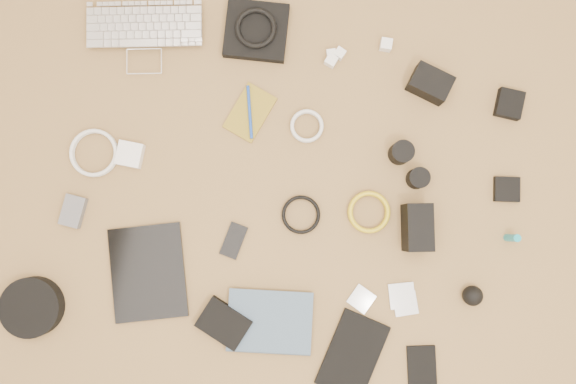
% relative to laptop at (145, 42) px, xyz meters
% --- Properties ---
extents(room_shell, '(4.04, 4.04, 2.58)m').
position_rel_laptop_xyz_m(room_shell, '(0.51, -0.39, 1.24)').
color(room_shell, olive).
rests_on(room_shell, ground).
extents(laptop, '(0.40, 0.32, 0.03)m').
position_rel_laptop_xyz_m(laptop, '(0.00, 0.00, 0.00)').
color(laptop, silver).
rests_on(laptop, ground).
extents(headphone_pouch, '(0.21, 0.20, 0.03)m').
position_rel_laptop_xyz_m(headphone_pouch, '(0.32, 0.10, 0.00)').
color(headphone_pouch, black).
rests_on(headphone_pouch, ground).
extents(headphones, '(0.16, 0.16, 0.02)m').
position_rel_laptop_xyz_m(headphones, '(0.32, 0.10, 0.03)').
color(headphones, black).
rests_on(headphones, headphone_pouch).
extents(charger_a, '(0.04, 0.04, 0.03)m').
position_rel_laptop_xyz_m(charger_a, '(0.56, 0.08, -0.00)').
color(charger_a, white).
rests_on(charger_a, ground).
extents(charger_b, '(0.04, 0.04, 0.03)m').
position_rel_laptop_xyz_m(charger_b, '(0.58, 0.09, -0.00)').
color(charger_b, white).
rests_on(charger_b, ground).
extents(charger_c, '(0.04, 0.04, 0.03)m').
position_rel_laptop_xyz_m(charger_c, '(0.72, 0.15, 0.00)').
color(charger_c, white).
rests_on(charger_c, ground).
extents(charger_d, '(0.04, 0.04, 0.03)m').
position_rel_laptop_xyz_m(charger_d, '(0.56, 0.06, 0.00)').
color(charger_d, white).
rests_on(charger_d, ground).
extents(dslr_camera, '(0.13, 0.11, 0.07)m').
position_rel_laptop_xyz_m(dslr_camera, '(0.87, 0.05, 0.02)').
color(dslr_camera, black).
rests_on(dslr_camera, ground).
extents(lens_pouch, '(0.08, 0.09, 0.03)m').
position_rel_laptop_xyz_m(lens_pouch, '(1.12, 0.05, 0.00)').
color(lens_pouch, black).
rests_on(lens_pouch, ground).
extents(notebook_olive, '(0.14, 0.18, 0.01)m').
position_rel_laptop_xyz_m(notebook_olive, '(0.36, -0.14, -0.01)').
color(notebook_olive, olive).
rests_on(notebook_olive, ground).
extents(pen_blue, '(0.05, 0.16, 0.01)m').
position_rel_laptop_xyz_m(pen_blue, '(0.36, -0.14, -0.00)').
color(pen_blue, '#133AA1').
rests_on(pen_blue, notebook_olive).
extents(cable_white_a, '(0.12, 0.12, 0.01)m').
position_rel_laptop_xyz_m(cable_white_a, '(0.53, -0.15, -0.01)').
color(cable_white_a, silver).
rests_on(cable_white_a, ground).
extents(lens_a, '(0.07, 0.07, 0.07)m').
position_rel_laptop_xyz_m(lens_a, '(0.82, -0.17, 0.02)').
color(lens_a, black).
rests_on(lens_a, ground).
extents(lens_b, '(0.08, 0.08, 0.06)m').
position_rel_laptop_xyz_m(lens_b, '(0.89, -0.23, 0.01)').
color(lens_b, black).
rests_on(lens_b, ground).
extents(card_reader, '(0.09, 0.09, 0.02)m').
position_rel_laptop_xyz_m(card_reader, '(1.16, -0.20, -0.00)').
color(card_reader, black).
rests_on(card_reader, ground).
extents(power_brick, '(0.07, 0.07, 0.03)m').
position_rel_laptop_xyz_m(power_brick, '(0.04, -0.34, 0.00)').
color(power_brick, white).
rests_on(power_brick, ground).
extents(cable_white_b, '(0.17, 0.17, 0.01)m').
position_rel_laptop_xyz_m(cable_white_b, '(-0.07, -0.36, -0.01)').
color(cable_white_b, silver).
rests_on(cable_white_b, ground).
extents(cable_black, '(0.13, 0.13, 0.01)m').
position_rel_laptop_xyz_m(cable_black, '(0.57, -0.41, -0.01)').
color(cable_black, black).
rests_on(cable_black, ground).
extents(cable_yellow, '(0.13, 0.13, 0.01)m').
position_rel_laptop_xyz_m(cable_yellow, '(0.77, -0.36, -0.01)').
color(cable_yellow, gold).
rests_on(cable_yellow, ground).
extents(flash, '(0.10, 0.15, 0.10)m').
position_rel_laptop_xyz_m(flash, '(0.91, -0.38, 0.04)').
color(flash, black).
rests_on(flash, ground).
extents(lens_cleaner, '(0.03, 0.03, 0.08)m').
position_rel_laptop_xyz_m(lens_cleaner, '(1.19, -0.34, 0.02)').
color(lens_cleaner, teal).
rests_on(lens_cleaner, ground).
extents(battery_charger, '(0.06, 0.09, 0.03)m').
position_rel_laptop_xyz_m(battery_charger, '(-0.09, -0.55, -0.00)').
color(battery_charger, '#58595D').
rests_on(battery_charger, ground).
extents(tablet, '(0.29, 0.33, 0.01)m').
position_rel_laptop_xyz_m(tablet, '(0.17, -0.68, -0.01)').
color(tablet, black).
rests_on(tablet, ground).
extents(phone, '(0.07, 0.11, 0.01)m').
position_rel_laptop_xyz_m(phone, '(0.40, -0.53, -0.01)').
color(phone, black).
rests_on(phone, ground).
extents(filter_case_left, '(0.09, 0.09, 0.01)m').
position_rel_laptop_xyz_m(filter_case_left, '(0.80, -0.62, -0.01)').
color(filter_case_left, silver).
rests_on(filter_case_left, ground).
extents(filter_case_mid, '(0.09, 0.09, 0.01)m').
position_rel_laptop_xyz_m(filter_case_mid, '(0.93, -0.60, -0.01)').
color(filter_case_mid, silver).
rests_on(filter_case_mid, ground).
extents(filter_case_right, '(0.09, 0.09, 0.01)m').
position_rel_laptop_xyz_m(filter_case_right, '(0.92, -0.58, -0.01)').
color(filter_case_right, silver).
rests_on(filter_case_right, ground).
extents(air_blower, '(0.08, 0.08, 0.06)m').
position_rel_laptop_xyz_m(air_blower, '(1.11, -0.53, 0.02)').
color(air_blower, black).
rests_on(air_blower, ground).
extents(headphone_case, '(0.19, 0.19, 0.05)m').
position_rel_laptop_xyz_m(headphone_case, '(-0.14, -0.84, 0.01)').
color(headphone_case, black).
rests_on(headphone_case, ground).
extents(drive_case, '(0.17, 0.14, 0.04)m').
position_rel_laptop_xyz_m(drive_case, '(0.42, -0.77, 0.00)').
color(drive_case, black).
rests_on(drive_case, ground).
extents(paperback, '(0.27, 0.22, 0.02)m').
position_rel_laptop_xyz_m(paperback, '(0.57, -0.83, -0.00)').
color(paperback, '#41576E').
rests_on(paperback, ground).
extents(notebook_black_a, '(0.19, 0.26, 0.02)m').
position_rel_laptop_xyz_m(notebook_black_a, '(0.81, -0.78, -0.01)').
color(notebook_black_a, black).
rests_on(notebook_black_a, ground).
extents(notebook_black_b, '(0.11, 0.14, 0.01)m').
position_rel_laptop_xyz_m(notebook_black_b, '(1.02, -0.77, -0.01)').
color(notebook_black_b, black).
rests_on(notebook_black_b, ground).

